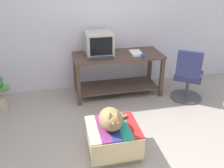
{
  "coord_description": "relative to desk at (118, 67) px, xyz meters",
  "views": [
    {
      "loc": [
        -0.59,
        -2.16,
        2.02
      ],
      "look_at": [
        0.07,
        0.85,
        0.55
      ],
      "focal_mm": 39.09,
      "sensor_mm": 36.0,
      "label": 1
    }
  ],
  "objects": [
    {
      "name": "keyboard",
      "position": [
        -0.31,
        -0.15,
        0.24
      ],
      "size": [
        0.4,
        0.16,
        0.02
      ],
      "primitive_type": "cube",
      "rotation": [
        0.0,
        0.0,
        -0.03
      ],
      "color": "#333338",
      "rests_on": "desk"
    },
    {
      "name": "ottoman_with_blanket",
      "position": [
        -0.41,
        -1.48,
        -0.31
      ],
      "size": [
        0.6,
        0.57,
        0.36
      ],
      "color": "tan",
      "rests_on": "ground_plane"
    },
    {
      "name": "office_chair",
      "position": [
        1.08,
        -0.47,
        -0.11
      ],
      "size": [
        0.59,
        0.59,
        0.89
      ],
      "rotation": [
        0.0,
        0.0,
        2.5
      ],
      "color": "#4C4C51",
      "rests_on": "ground_plane"
    },
    {
      "name": "tv_monitor",
      "position": [
        -0.3,
        0.1,
        0.4
      ],
      "size": [
        0.44,
        0.46,
        0.36
      ],
      "rotation": [
        0.0,
        0.0,
        0.01
      ],
      "color": "#BCB7A8",
      "rests_on": "desk"
    },
    {
      "name": "desk",
      "position": [
        0.0,
        0.0,
        0.0
      ],
      "size": [
        1.48,
        0.65,
        0.72
      ],
      "rotation": [
        0.0,
        0.0,
        0.01
      ],
      "color": "#4C382D",
      "rests_on": "ground_plane"
    },
    {
      "name": "book",
      "position": [
        0.3,
        -0.04,
        0.24
      ],
      "size": [
        0.19,
        0.29,
        0.04
      ],
      "primitive_type": "cube",
      "rotation": [
        0.0,
        0.0,
        -0.02
      ],
      "color": "white",
      "rests_on": "desk"
    },
    {
      "name": "cat",
      "position": [
        -0.43,
        -1.51,
        -0.01
      ],
      "size": [
        0.39,
        0.4,
        0.3
      ],
      "rotation": [
        0.0,
        0.0,
        0.05
      ],
      "color": "#9E7A4C",
      "rests_on": "ottoman_with_blanket"
    },
    {
      "name": "pen",
      "position": [
        0.43,
        0.01,
        0.23
      ],
      "size": [
        0.07,
        0.13,
        0.01
      ],
      "primitive_type": "cylinder",
      "rotation": [
        0.0,
        1.57,
        2.05
      ],
      "color": "#2351B2",
      "rests_on": "desk"
    },
    {
      "name": "stapler",
      "position": [
        0.37,
        -0.22,
        0.25
      ],
      "size": [
        0.05,
        0.11,
        0.04
      ],
      "primitive_type": "cube",
      "rotation": [
        0.0,
        0.0,
        0.1
      ],
      "color": "#2342B7",
      "rests_on": "desk"
    },
    {
      "name": "ground_plane",
      "position": [
        -0.33,
        -1.6,
        -0.49
      ],
      "size": [
        14.0,
        14.0,
        0.0
      ],
      "primitive_type": "plane",
      "color": "#9E9389"
    },
    {
      "name": "back_wall",
      "position": [
        -0.33,
        0.45,
        0.81
      ],
      "size": [
        8.0,
        0.1,
        2.6
      ],
      "primitive_type": "cube",
      "color": "silver",
      "rests_on": "ground_plane"
    }
  ]
}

